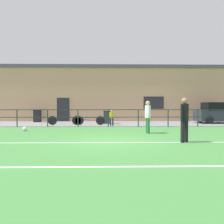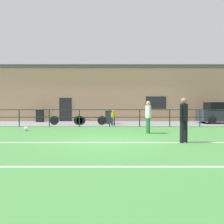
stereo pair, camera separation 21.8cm
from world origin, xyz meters
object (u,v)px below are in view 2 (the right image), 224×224
at_px(spectator_child, 112,117).
at_px(bicycle_parked_0, 65,120).
at_px(parked_car_red, 223,113).
at_px(trash_bin_1, 108,117).
at_px(player_striker, 147,115).
at_px(soccer_ball_match, 25,129).
at_px(player_goalkeeper, 183,117).
at_px(bicycle_parked_1, 91,120).
at_px(trash_bin_0, 39,116).

relative_size(spectator_child, bicycle_parked_0, 0.47).
relative_size(parked_car_red, trash_bin_1, 3.85).
distance_m(spectator_child, parked_car_red, 8.97).
bearing_deg(trash_bin_1, player_striker, -70.68).
xyz_separation_m(soccer_ball_match, spectator_child, (4.82, 2.99, 0.53)).
height_order(player_goalkeeper, soccer_ball_match, player_goalkeeper).
height_order(parked_car_red, bicycle_parked_0, parked_car_red).
bearing_deg(bicycle_parked_0, spectator_child, -11.01).
bearing_deg(spectator_child, bicycle_parked_0, -16.52).
bearing_deg(parked_car_red, player_goalkeeper, -123.96).
distance_m(soccer_ball_match, bicycle_parked_1, 4.90).
bearing_deg(bicycle_parked_1, player_goalkeeper, -61.01).
bearing_deg(trash_bin_1, trash_bin_0, 162.51).
xyz_separation_m(player_striker, bicycle_parked_1, (-3.30, 4.75, -0.57)).
distance_m(bicycle_parked_1, trash_bin_1, 1.65).
bearing_deg(bicycle_parked_0, trash_bin_0, 134.26).
distance_m(parked_car_red, trash_bin_1, 9.02).
xyz_separation_m(player_goalkeeper, trash_bin_1, (-2.91, 8.58, -0.43)).
distance_m(soccer_ball_match, spectator_child, 5.70).
height_order(player_goalkeeper, player_striker, player_goalkeeper).
distance_m(soccer_ball_match, parked_car_red, 14.50).
bearing_deg(trash_bin_0, spectator_child, -29.90).
bearing_deg(trash_bin_0, bicycle_parked_0, -45.74).
bearing_deg(bicycle_parked_1, parked_car_red, 8.42).
height_order(player_goalkeeper, bicycle_parked_0, player_goalkeeper).
xyz_separation_m(spectator_child, bicycle_parked_1, (-1.56, 0.66, -0.30)).
height_order(spectator_child, trash_bin_0, spectator_child).
height_order(soccer_ball_match, parked_car_red, parked_car_red).
bearing_deg(player_goalkeeper, spectator_child, -107.80).
bearing_deg(trash_bin_1, player_goalkeeper, -71.27).
relative_size(player_striker, trash_bin_1, 1.62).
relative_size(player_striker, bicycle_parked_1, 0.76).
relative_size(soccer_ball_match, trash_bin_0, 0.23).
distance_m(player_goalkeeper, bicycle_parked_1, 8.63).
bearing_deg(soccer_ball_match, bicycle_parked_0, 68.28).
relative_size(bicycle_parked_1, trash_bin_0, 2.03).
relative_size(spectator_child, trash_bin_1, 1.10).
height_order(player_striker, spectator_child, player_striker).
bearing_deg(player_goalkeeper, trash_bin_0, -88.41).
bearing_deg(soccer_ball_match, trash_bin_0, 101.98).
relative_size(player_striker, soccer_ball_match, 6.81).
bearing_deg(player_goalkeeper, player_striker, -111.14).
bearing_deg(soccer_ball_match, parked_car_red, 20.89).
bearing_deg(player_striker, player_goalkeeper, 13.67).
distance_m(spectator_child, bicycle_parked_0, 3.45).
distance_m(player_goalkeeper, trash_bin_1, 9.07).
relative_size(soccer_ball_match, parked_car_red, 0.06).
distance_m(bicycle_parked_0, trash_bin_0, 4.08).
height_order(parked_car_red, trash_bin_1, parked_car_red).
bearing_deg(player_striker, trash_bin_1, -164.49).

